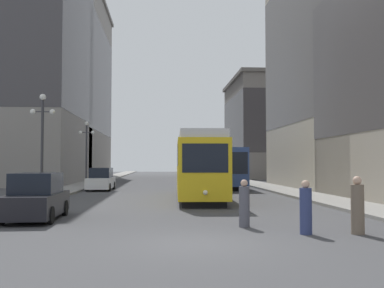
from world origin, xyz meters
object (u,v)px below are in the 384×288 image
at_px(parked_car_left_mid, 36,198).
at_px(lamp_post_left_near, 42,131).
at_px(transit_bus, 223,166).
at_px(pedestrian_crossing_near, 358,207).
at_px(parked_car_left_near, 101,180).
at_px(lamp_post_left_far, 87,144).
at_px(streetcar, 198,165).
at_px(pedestrian_crossing_far, 244,205).
at_px(pedestrian_on_sidewalk, 306,209).

relative_size(parked_car_left_mid, lamp_post_left_near, 0.71).
xyz_separation_m(transit_bus, parked_car_left_mid, (-10.57, -22.17, -1.10)).
relative_size(transit_bus, lamp_post_left_near, 2.07).
distance_m(parked_car_left_mid, pedestrian_crossing_near, 11.74).
xyz_separation_m(parked_car_left_near, lamp_post_left_far, (-1.90, 4.15, 3.12)).
xyz_separation_m(transit_bus, pedestrian_crossing_near, (0.37, -26.42, -1.11)).
height_order(streetcar, pedestrian_crossing_far, streetcar).
bearing_deg(streetcar, lamp_post_left_near, -167.36).
bearing_deg(pedestrian_on_sidewalk, streetcar, -40.00).
bearing_deg(pedestrian_crossing_near, parked_car_left_mid, -124.79).
distance_m(pedestrian_crossing_near, lamp_post_left_near, 17.94).
relative_size(parked_car_left_mid, pedestrian_crossing_near, 2.37).
distance_m(pedestrian_crossing_far, lamp_post_left_far, 27.13).
bearing_deg(lamp_post_left_near, lamp_post_left_far, 90.00).
bearing_deg(pedestrian_crossing_far, parked_car_left_near, 171.06).
bearing_deg(lamp_post_left_near, streetcar, 10.71).
distance_m(streetcar, parked_car_left_mid, 12.03).
relative_size(pedestrian_crossing_near, pedestrian_crossing_far, 1.10).
bearing_deg(pedestrian_on_sidewalk, lamp_post_left_near, -5.86).
distance_m(transit_bus, pedestrian_crossing_near, 26.44).
bearing_deg(transit_bus, parked_car_left_near, -159.66).
bearing_deg(lamp_post_left_near, parked_car_left_mid, -76.41).
bearing_deg(parked_car_left_near, transit_bus, 19.86).
bearing_deg(parked_car_left_mid, lamp_post_left_far, 93.50).
bearing_deg(lamp_post_left_near, transit_bus, 48.94).
relative_size(parked_car_left_mid, lamp_post_left_far, 0.73).
xyz_separation_m(transit_bus, lamp_post_left_far, (-12.47, 0.48, 2.02)).
xyz_separation_m(parked_car_left_mid, lamp_post_left_far, (-1.90, 22.65, 3.12)).
xyz_separation_m(parked_car_left_mid, lamp_post_left_near, (-1.90, 7.85, 3.21)).
relative_size(transit_bus, pedestrian_on_sidewalk, 7.44).
relative_size(pedestrian_on_sidewalk, lamp_post_left_far, 0.29).
height_order(streetcar, lamp_post_left_far, lamp_post_left_far).
distance_m(transit_bus, parked_car_left_near, 11.24).
bearing_deg(lamp_post_left_far, pedestrian_crossing_far, -69.08).
relative_size(streetcar, pedestrian_crossing_far, 7.83).
relative_size(pedestrian_crossing_far, pedestrian_on_sidewalk, 0.98).
distance_m(streetcar, pedestrian_crossing_near, 14.38).
bearing_deg(pedestrian_on_sidewalk, pedestrian_crossing_far, -4.67).
xyz_separation_m(pedestrian_crossing_far, lamp_post_left_far, (-9.62, 25.17, 3.20)).
distance_m(pedestrian_crossing_near, lamp_post_left_far, 29.97).
distance_m(parked_car_left_near, pedestrian_crossing_far, 22.39).
relative_size(parked_car_left_mid, pedestrian_crossing_far, 2.60).
relative_size(streetcar, lamp_post_left_near, 2.13).
height_order(parked_car_left_mid, pedestrian_crossing_far, parked_car_left_mid).
height_order(parked_car_left_near, parked_car_left_mid, same).
xyz_separation_m(transit_bus, parked_car_left_near, (-10.57, -3.67, -1.10)).
relative_size(transit_bus, parked_car_left_near, 2.64).
bearing_deg(parked_car_left_mid, transit_bus, 63.22).
height_order(parked_car_left_mid, lamp_post_left_far, lamp_post_left_far).
distance_m(parked_car_left_near, parked_car_left_mid, 18.50).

